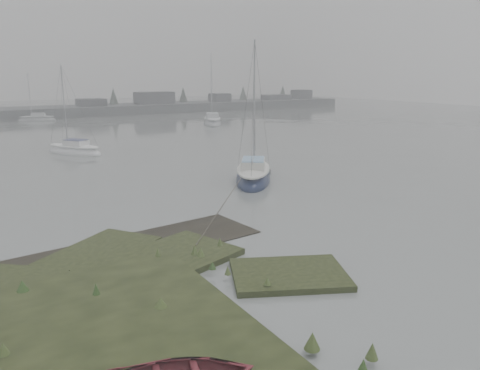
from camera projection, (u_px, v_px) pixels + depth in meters
The scene contains 6 objects.
ground at pixel (66, 148), 39.65m from camera, with size 160.00×160.00×0.00m, color slate.
far_shoreline at pixel (191, 106), 79.52m from camera, with size 60.00×8.00×4.15m.
sailboat_main at pixel (253, 176), 27.66m from camera, with size 5.21×6.22×8.71m.
sailboat_white at pixel (75, 151), 36.88m from camera, with size 4.29×5.31×7.36m.
sailboat_far_b at pixel (212, 122), 58.14m from camera, with size 4.61×6.84×9.22m.
sailboat_far_c at pixel (37, 119), 62.37m from camera, with size 5.05×3.17×6.78m.
Camera 1 is at (-7.82, -11.23, 6.19)m, focal length 35.00 mm.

